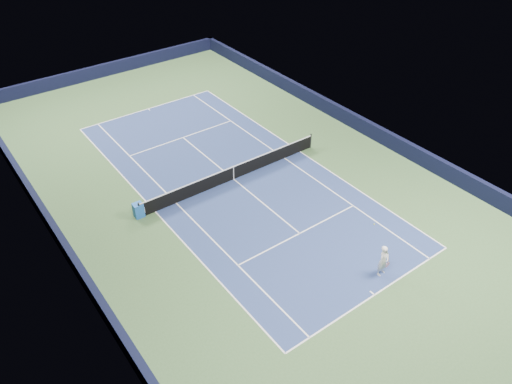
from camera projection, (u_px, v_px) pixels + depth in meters
ground at (234, 179)px, 31.39m from camera, size 40.00×40.00×0.00m
wall_far at (106, 70)px, 43.84m from camera, size 22.00×0.35×1.10m
wall_right at (356, 122)px, 36.21m from camera, size 0.35×40.00×1.10m
wall_left at (62, 242)px, 25.91m from camera, size 0.35×40.00×1.10m
court_surface at (234, 179)px, 31.39m from camera, size 10.97×23.77×0.01m
baseline_far at (148, 109)px, 39.05m from camera, size 10.97×0.08×0.00m
baseline_near at (375, 295)px, 23.72m from camera, size 10.97×0.08×0.00m
sideline_doubles_right at (300, 152)px, 33.99m from camera, size 0.08×23.77×0.00m
sideline_doubles_left at (155, 212)px, 28.77m from camera, size 0.08×23.77×0.00m
sideline_singles_right at (284, 158)px, 33.34m from camera, size 0.08×23.77×0.00m
sideline_singles_left at (176, 203)px, 29.42m from camera, size 0.08×23.77×0.00m
service_line_far at (183, 137)px, 35.51m from camera, size 8.23×0.08×0.00m
service_line_near at (300, 233)px, 27.26m from camera, size 8.23×0.08×0.00m
center_service_line at (234, 179)px, 31.38m from camera, size 0.08×12.80×0.00m
center_mark_far at (149, 109)px, 38.95m from camera, size 0.08×0.30×0.00m
center_mark_near at (372, 293)px, 23.82m from camera, size 0.08×0.30×0.00m
tennis_net at (233, 173)px, 31.09m from camera, size 12.90×0.10×1.07m
sponsor_cube at (139, 210)px, 28.19m from camera, size 0.58×0.51×0.89m
tennis_player at (383, 261)px, 24.33m from camera, size 0.82×1.29×2.51m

